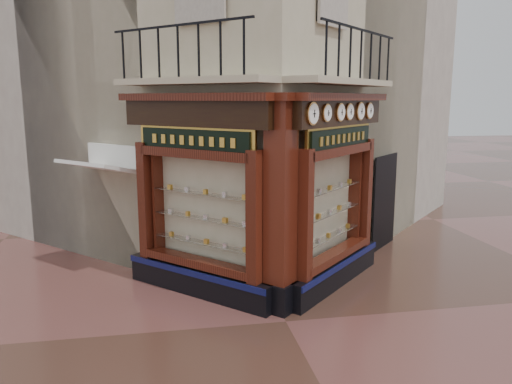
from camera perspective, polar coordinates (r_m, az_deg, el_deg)
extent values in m
plane|color=#472B21|center=(9.12, 3.43, -14.56)|extent=(80.00, 80.00, 0.00)
cube|color=beige|center=(14.46, -2.39, 19.06)|extent=(11.31, 11.31, 12.00)
cube|color=beige|center=(16.73, -12.38, 15.96)|extent=(11.31, 11.31, 11.00)
cube|color=beige|center=(17.31, 4.91, 15.97)|extent=(11.31, 11.31, 11.00)
cube|color=black|center=(10.22, -6.61, -10.08)|extent=(2.72, 2.72, 0.55)
cube|color=#0D1144|center=(10.01, -7.36, -9.24)|extent=(2.50, 2.50, 0.12)
cube|color=#37120A|center=(8.95, -0.05, -2.96)|extent=(0.37, 0.37, 2.45)
cube|color=#37120A|center=(10.76, -12.40, -0.90)|extent=(0.37, 0.37, 2.45)
cube|color=#F9E1BD|center=(10.04, -5.55, -1.65)|extent=(1.80, 1.80, 2.10)
cube|color=black|center=(9.58, -6.96, 8.89)|extent=(2.69, 2.69, 0.50)
cube|color=#37120A|center=(9.53, -7.29, 10.74)|extent=(2.86, 2.86, 0.14)
cube|color=black|center=(10.77, 9.02, -9.06)|extent=(2.72, 2.72, 0.55)
cube|color=#0D1144|center=(10.62, 9.98, -8.14)|extent=(2.50, 2.50, 0.12)
cube|color=#37120A|center=(9.14, 5.46, -2.72)|extent=(0.37, 0.37, 2.45)
cube|color=#37120A|center=(11.62, 12.24, -0.04)|extent=(0.37, 0.37, 2.45)
cube|color=#F9E1BD|center=(10.51, 7.63, -1.15)|extent=(1.80, 1.80, 2.10)
cube|color=black|center=(10.16, 9.46, 8.92)|extent=(2.69, 2.69, 0.50)
cube|color=#37120A|center=(10.12, 9.88, 10.66)|extent=(2.86, 2.86, 0.14)
cube|color=black|center=(9.45, 2.72, -11.79)|extent=(0.78, 0.78, 0.55)
cube|color=#37120A|center=(8.90, 2.83, -0.25)|extent=(0.64, 0.64, 3.50)
cube|color=#37120A|center=(8.74, 2.93, 10.83)|extent=(0.85, 0.85, 0.14)
cube|color=beige|center=(9.52, -7.41, 12.48)|extent=(2.97, 2.97, 0.12)
cube|color=black|center=(9.36, -8.98, 18.32)|extent=(2.36, 2.36, 0.04)
cube|color=beige|center=(10.12, 10.04, 12.30)|extent=(2.97, 2.97, 0.12)
cube|color=black|center=(10.06, 12.01, 17.67)|extent=(2.36, 2.36, 0.04)
cylinder|color=#CE8C44|center=(8.83, 6.45, 8.89)|extent=(0.32, 0.32, 0.41)
cylinder|color=white|center=(8.82, 6.63, 8.88)|extent=(0.26, 0.26, 0.35)
cube|color=black|center=(8.81, 6.72, 8.88)|extent=(0.02, 0.02, 0.14)
cube|color=black|center=(8.81, 6.72, 8.88)|extent=(0.08, 0.08, 0.01)
cylinder|color=#CE8C44|center=(9.31, 8.06, 8.94)|extent=(0.27, 0.27, 0.33)
cylinder|color=white|center=(9.30, 8.23, 8.93)|extent=(0.22, 0.22, 0.29)
cube|color=black|center=(9.29, 8.31, 8.93)|extent=(0.02, 0.02, 0.11)
cube|color=black|center=(9.29, 8.31, 8.93)|extent=(0.07, 0.07, 0.01)
cylinder|color=#CE8C44|center=(9.83, 9.58, 8.98)|extent=(0.29, 0.29, 0.35)
cylinder|color=white|center=(9.81, 9.74, 8.97)|extent=(0.23, 0.23, 0.30)
cube|color=black|center=(9.81, 9.82, 8.97)|extent=(0.02, 0.02, 0.12)
cube|color=black|center=(9.81, 9.82, 8.97)|extent=(0.07, 0.07, 0.01)
cylinder|color=#CE8C44|center=(10.21, 10.60, 9.00)|extent=(0.27, 0.27, 0.34)
cylinder|color=white|center=(10.19, 10.75, 9.00)|extent=(0.22, 0.22, 0.29)
cube|color=black|center=(10.19, 10.83, 8.99)|extent=(0.02, 0.02, 0.11)
cube|color=black|center=(10.19, 10.83, 8.99)|extent=(0.07, 0.07, 0.01)
cylinder|color=#CE8C44|center=(10.70, 11.80, 9.03)|extent=(0.30, 0.30, 0.38)
cylinder|color=white|center=(10.69, 11.95, 9.02)|extent=(0.24, 0.24, 0.33)
cube|color=black|center=(10.68, 12.03, 9.02)|extent=(0.02, 0.02, 0.13)
cube|color=black|center=(10.68, 12.03, 9.02)|extent=(0.08, 0.08, 0.01)
cylinder|color=#CE8C44|center=(11.15, 12.80, 9.04)|extent=(0.29, 0.29, 0.35)
cylinder|color=white|center=(11.14, 12.94, 9.04)|extent=(0.23, 0.23, 0.30)
cube|color=black|center=(11.13, 13.01, 9.03)|extent=(0.02, 0.02, 0.12)
cube|color=black|center=(11.13, 13.01, 9.03)|extent=(0.07, 0.07, 0.01)
cube|color=gold|center=(9.58, -7.05, 5.89)|extent=(2.06, 2.06, 0.55)
cube|color=black|center=(9.55, -7.21, 5.87)|extent=(1.92, 1.92, 0.41)
cube|color=gold|center=(10.17, 9.58, 6.09)|extent=(2.01, 2.01, 0.54)
cube|color=black|center=(10.15, 9.79, 6.08)|extent=(1.88, 1.88, 0.40)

